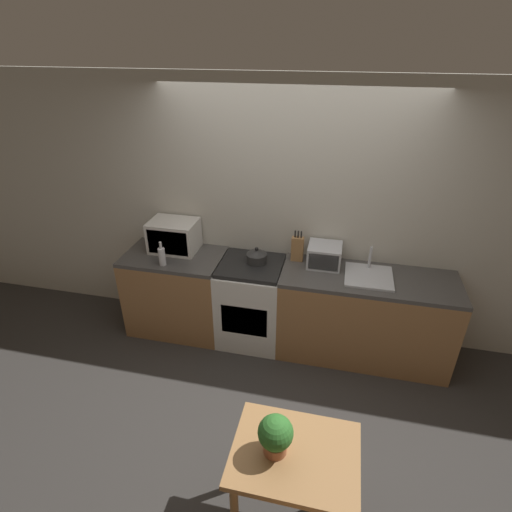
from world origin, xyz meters
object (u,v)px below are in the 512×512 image
at_px(kettle, 257,256).
at_px(dining_table, 294,466).
at_px(microwave, 174,236).
at_px(bottle, 162,256).
at_px(stove_range, 251,302).
at_px(toaster_oven, 324,255).

relative_size(kettle, dining_table, 0.27).
height_order(kettle, microwave, microwave).
bearing_deg(bottle, dining_table, -46.23).
distance_m(stove_range, toaster_oven, 0.90).
xyz_separation_m(stove_range, kettle, (0.04, 0.05, 0.52)).
distance_m(microwave, dining_table, 2.49).
bearing_deg(microwave, dining_table, -51.31).
distance_m(stove_range, kettle, 0.52).
height_order(toaster_oven, dining_table, toaster_oven).
relative_size(toaster_oven, dining_table, 0.43).
height_order(stove_range, toaster_oven, toaster_oven).
xyz_separation_m(kettle, microwave, (-0.88, 0.06, 0.09)).
height_order(stove_range, bottle, bottle).
height_order(bottle, toaster_oven, bottle).
bearing_deg(stove_range, kettle, 49.84).
height_order(microwave, bottle, microwave).
distance_m(stove_range, bottle, 1.02).
relative_size(microwave, bottle, 1.96).
bearing_deg(bottle, toaster_oven, 12.63).
bearing_deg(dining_table, toaster_oven, 89.97).
bearing_deg(stove_range, dining_table, -68.93).
xyz_separation_m(bottle, toaster_oven, (1.53, 0.34, 0.01)).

